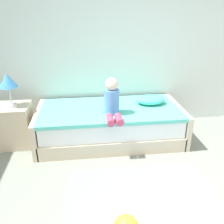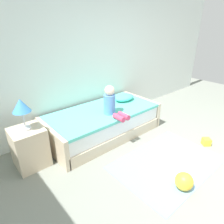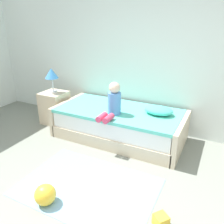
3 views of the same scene
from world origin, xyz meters
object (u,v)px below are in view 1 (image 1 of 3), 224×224
at_px(bed, 110,124).
at_px(pillow, 151,100).
at_px(table_lamp, 8,82).
at_px(child_figure, 112,101).
at_px(nightstand, 16,125).

relative_size(bed, pillow, 4.80).
height_order(table_lamp, child_figure, table_lamp).
relative_size(table_lamp, child_figure, 0.88).
bearing_deg(nightstand, bed, -0.35).
xyz_separation_m(bed, table_lamp, (-1.35, 0.01, 0.69)).
xyz_separation_m(child_figure, pillow, (0.62, 0.33, -0.14)).
bearing_deg(bed, child_figure, -88.70).
distance_m(bed, nightstand, 1.35).
height_order(nightstand, table_lamp, table_lamp).
xyz_separation_m(bed, nightstand, (-1.35, 0.01, 0.05)).
relative_size(bed, child_figure, 4.14).
bearing_deg(table_lamp, bed, -0.35).
distance_m(table_lamp, child_figure, 1.40).
bearing_deg(pillow, child_figure, -152.11).
distance_m(bed, table_lamp, 1.52).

